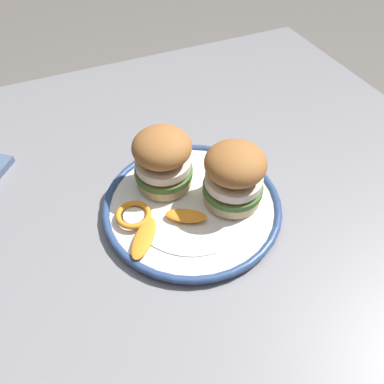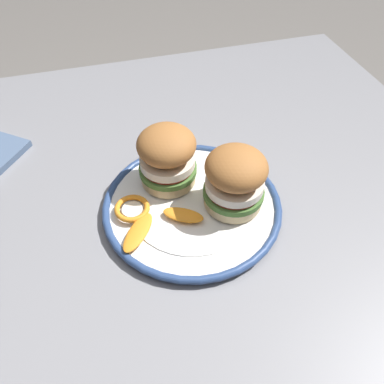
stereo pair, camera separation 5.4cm
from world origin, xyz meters
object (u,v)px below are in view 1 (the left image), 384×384
object	(u,v)px
sandwich_half_left	(163,159)
sandwich_half_right	(234,175)
dinner_plate	(192,205)
dining_table	(193,282)

from	to	relation	value
sandwich_half_left	sandwich_half_right	bearing A→B (deg)	47.99
dinner_plate	sandwich_half_right	world-z (taller)	sandwich_half_right
dining_table	dinner_plate	xyz separation A→B (m)	(-0.08, 0.03, 0.10)
dinner_plate	sandwich_half_right	distance (m)	0.09
dining_table	sandwich_half_right	xyz separation A→B (m)	(-0.06, 0.09, 0.16)
dinner_plate	dining_table	bearing A→B (deg)	-22.33
dinner_plate	sandwich_half_left	world-z (taller)	sandwich_half_left
dinner_plate	sandwich_half_right	xyz separation A→B (m)	(0.02, 0.06, 0.06)
sandwich_half_right	dinner_plate	bearing A→B (deg)	-106.02
dining_table	sandwich_half_right	size ratio (longest dim) A/B	8.97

